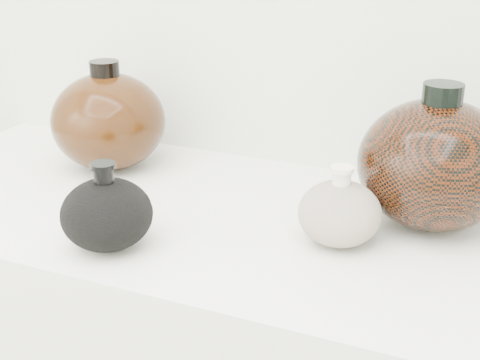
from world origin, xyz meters
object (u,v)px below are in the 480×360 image
at_px(cream_gourd_vase, 340,213).
at_px(right_round_pot, 435,164).
at_px(left_round_pot, 108,121).
at_px(black_gourd_vase, 107,213).

distance_m(cream_gourd_vase, right_round_pot, 0.16).
distance_m(left_round_pot, right_round_pot, 0.57).
bearing_deg(cream_gourd_vase, right_round_pot, 46.62).
xyz_separation_m(black_gourd_vase, left_round_pot, (-0.17, 0.26, 0.04)).
relative_size(black_gourd_vase, right_round_pot, 0.50).
distance_m(cream_gourd_vase, left_round_pot, 0.48).
distance_m(black_gourd_vase, right_round_pot, 0.47).
bearing_deg(cream_gourd_vase, black_gourd_vase, -154.58).
xyz_separation_m(cream_gourd_vase, right_round_pot, (0.11, 0.11, 0.05)).
relative_size(black_gourd_vase, cream_gourd_vase, 0.95).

